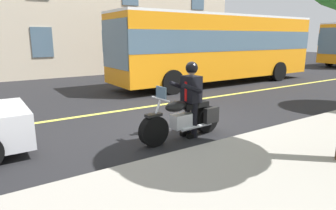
% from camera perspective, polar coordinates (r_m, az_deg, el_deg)
% --- Properties ---
extents(ground_plane, '(80.00, 80.00, 0.00)m').
position_cam_1_polar(ground_plane, '(8.04, 1.75, -3.32)').
color(ground_plane, black).
extents(lane_center_stripe, '(60.00, 0.16, 0.01)m').
position_cam_1_polar(lane_center_stripe, '(9.68, -5.09, -0.49)').
color(lane_center_stripe, '#E5DB4C').
rests_on(lane_center_stripe, ground_plane).
extents(motorcycle_main, '(2.22, 0.69, 1.26)m').
position_cam_1_polar(motorcycle_main, '(6.68, 3.18, -2.71)').
color(motorcycle_main, black).
rests_on(motorcycle_main, ground_plane).
extents(rider_main, '(0.65, 0.58, 1.74)m').
position_cam_1_polar(rider_main, '(6.67, 4.46, 2.40)').
color(rider_main, black).
rests_on(rider_main, ground_plane).
extents(bus_far, '(11.05, 2.70, 3.30)m').
position_cam_1_polar(bus_far, '(14.91, 9.80, 11.38)').
color(bus_far, orange).
rests_on(bus_far, ground_plane).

